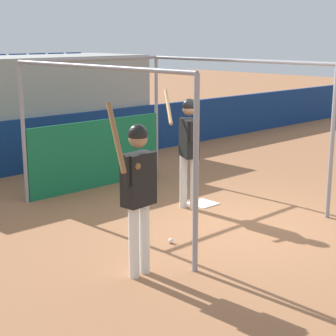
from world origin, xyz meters
TOP-DOWN VIEW (x-y plane):
  - ground_plane at (0.00, 0.00)m, footprint 60.00×60.00m
  - outfield_wall at (0.00, 5.31)m, footprint 24.00×0.12m
  - bleacher_section at (0.00, 6.57)m, footprint 5.95×2.40m
  - batting_cage at (-0.21, 2.53)m, footprint 3.15×4.16m
  - home_plate at (0.42, 1.13)m, footprint 0.44×0.44m
  - player_batter at (0.06, 1.14)m, footprint 0.57×0.89m
  - player_waiting at (-2.33, -0.39)m, footprint 0.72×0.53m
  - baseball at (-1.30, 0.13)m, footprint 0.07×0.07m

SIDE VIEW (x-z plane):
  - ground_plane at x=0.00m, z-range 0.00..0.00m
  - home_plate at x=0.42m, z-range 0.00..0.02m
  - baseball at x=-1.30m, z-range 0.00..0.07m
  - outfield_wall at x=0.00m, z-range 0.00..1.16m
  - player_batter at x=0.06m, z-range 0.15..2.12m
  - player_waiting at x=-2.33m, z-range 0.08..2.20m
  - batting_cage at x=-0.21m, z-range -0.07..2.40m
  - bleacher_section at x=0.00m, z-range 0.00..2.43m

